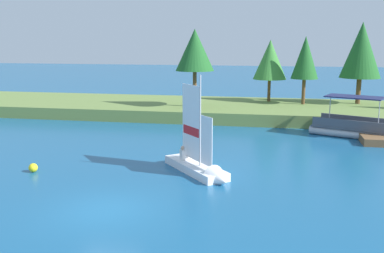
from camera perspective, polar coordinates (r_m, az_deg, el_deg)
ground_plane at (r=18.51m, az=-11.04°, el=-10.50°), size 200.00×200.00×0.00m
shore_bank at (r=40.63m, az=1.31°, el=2.28°), size 80.00×10.46×1.00m
shoreline_tree_left at (r=38.28m, az=0.36°, el=9.76°), size 3.28×3.28×6.63m
shoreline_tree_midleft at (r=42.19m, az=9.98°, el=8.43°), size 3.08×3.08×5.71m
shoreline_tree_centre at (r=40.96m, az=14.31°, el=8.53°), size 2.41×2.41×6.03m
shoreline_tree_midright at (r=42.77m, az=20.90°, el=9.12°), size 3.57×3.57×7.27m
wooden_dock at (r=33.31m, az=21.83°, el=-0.94°), size 1.73×5.74×0.49m
sailboat at (r=22.44m, az=1.45°, el=-5.36°), size 4.25×4.73×5.42m
pontoon_boat at (r=33.37m, az=19.91°, el=-0.05°), size 5.98×4.13×2.84m
channel_buoy at (r=24.48m, az=-19.70°, el=-4.99°), size 0.46×0.46×0.46m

